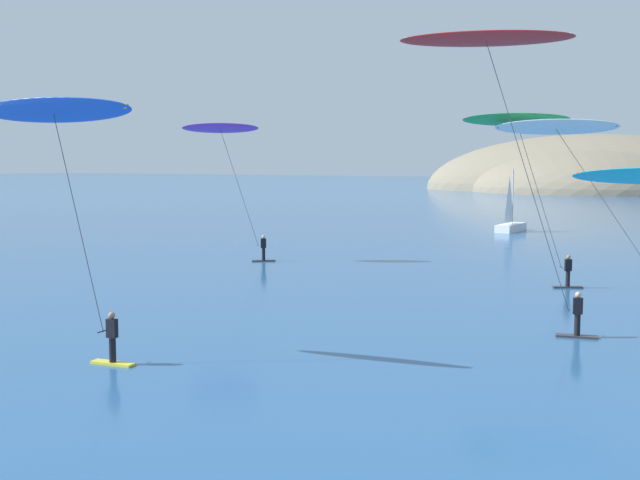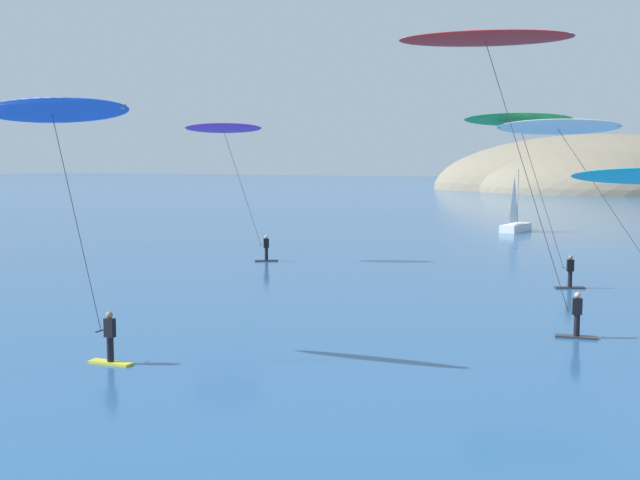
% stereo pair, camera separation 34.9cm
% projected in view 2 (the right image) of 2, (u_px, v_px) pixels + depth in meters
% --- Properties ---
extents(headland_island, '(73.32, 51.54, 24.38)m').
position_uv_depth(headland_island, '(607.00, 191.00, 170.29)').
color(headland_island, '#7A705B').
rests_on(headland_island, ground).
extents(sailboat_near, '(1.73, 5.94, 5.70)m').
position_uv_depth(sailboat_near, '(517.00, 224.00, 73.85)').
color(sailboat_near, white).
rests_on(sailboat_near, ground).
extents(kitesurfer_blue, '(6.08, 1.70, 8.57)m').
position_uv_depth(kitesurfer_blue, '(56.00, 130.00, 25.74)').
color(kitesurfer_blue, yellow).
rests_on(kitesurfer_blue, ground).
extents(kitesurfer_green, '(6.00, 3.83, 8.95)m').
position_uv_depth(kitesurfer_green, '(522.00, 131.00, 40.25)').
color(kitesurfer_green, '#2D2D33').
rests_on(kitesurfer_green, ground).
extents(kitesurfer_red, '(7.29, 3.04, 11.24)m').
position_uv_depth(kitesurfer_red, '(493.00, 61.00, 29.13)').
color(kitesurfer_red, '#2D2D33').
rests_on(kitesurfer_red, ground).
extents(kitesurfer_white, '(8.79, 2.13, 8.59)m').
position_uv_depth(kitesurfer_white, '(566.00, 139.00, 38.91)').
color(kitesurfer_white, red).
rests_on(kitesurfer_white, ground).
extents(kitesurfer_purple, '(5.64, 3.59, 8.95)m').
position_uv_depth(kitesurfer_purple, '(227.00, 139.00, 51.27)').
color(kitesurfer_purple, '#2D2D33').
rests_on(kitesurfer_purple, ground).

